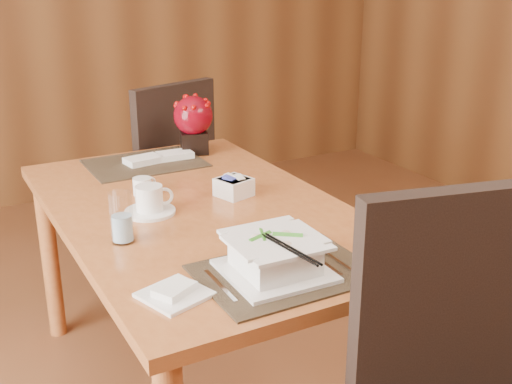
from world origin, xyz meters
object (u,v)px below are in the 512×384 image
sugar_caddy (234,187)px  far_chair (161,171)px  water_glass (122,217)px  soup_setting (275,257)px  coffee_cup (149,202)px  berry_decor (193,121)px  dining_table (201,234)px  bread_plate (175,295)px  creamer_jug (142,186)px

sugar_caddy → far_chair: bearing=85.7°
water_glass → soup_setting: bearing=-54.3°
soup_setting → coffee_cup: soup_setting is taller
soup_setting → far_chair: far_chair is taller
sugar_caddy → soup_setting: bearing=-106.7°
sugar_caddy → berry_decor: size_ratio=0.43×
dining_table → bread_plate: bread_plate is taller
water_glass → far_chair: (0.53, 1.12, -0.26)m
coffee_cup → sugar_caddy: (0.31, 0.02, -0.01)m
coffee_cup → bread_plate: (-0.14, -0.55, -0.04)m
creamer_jug → berry_decor: bearing=28.7°
creamer_jug → bread_plate: 0.76m
dining_table → far_chair: 1.00m
coffee_cup → bread_plate: coffee_cup is taller
soup_setting → water_glass: bearing=127.0°
coffee_cup → water_glass: 0.23m
soup_setting → sugar_caddy: size_ratio=2.51×
coffee_cup → far_chair: size_ratio=0.17×
dining_table → bread_plate: size_ratio=10.15×
soup_setting → berry_decor: berry_decor is taller
dining_table → berry_decor: (0.24, 0.60, 0.24)m
coffee_cup → creamer_jug: coffee_cup is taller
soup_setting → creamer_jug: (-0.10, 0.75, -0.02)m
dining_table → coffee_cup: coffee_cup is taller
bread_plate → berry_decor: bearing=64.3°
dining_table → coffee_cup: bearing=170.4°
berry_decor → soup_setting: bearing=-103.2°
dining_table → sugar_caddy: sugar_caddy is taller
soup_setting → coffee_cup: (-0.14, 0.57, -0.01)m
creamer_jug → bread_plate: (-0.17, -0.73, -0.03)m
water_glass → coffee_cup: bearing=50.4°
berry_decor → creamer_jug: bearing=-133.1°
water_glass → berry_decor: (0.55, 0.75, 0.06)m
water_glass → berry_decor: berry_decor is taller
water_glass → creamer_jug: (0.18, 0.36, -0.05)m
berry_decor → bread_plate: size_ratio=1.66×
creamer_jug → bread_plate: size_ratio=0.57×
water_glass → bread_plate: size_ratio=1.04×
soup_setting → far_chair: bearing=82.1°
coffee_cup → creamer_jug: bearing=78.1°
soup_setting → water_glass: 0.49m
creamer_jug → sugar_caddy: bearing=-49.1°
berry_decor → coffee_cup: bearing=-125.3°
berry_decor → dining_table: bearing=-111.8°
dining_table → far_chair: far_chair is taller
dining_table → soup_setting: (-0.03, -0.54, 0.15)m
dining_table → water_glass: 0.39m
berry_decor → sugar_caddy: bearing=-99.3°
coffee_cup → creamer_jug: 0.19m
water_glass → creamer_jug: bearing=62.8°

